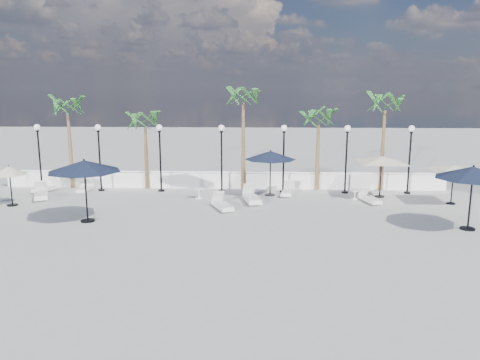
{
  "coord_description": "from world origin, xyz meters",
  "views": [
    {
      "loc": [
        2.11,
        -19.61,
        5.9
      ],
      "look_at": [
        1.21,
        2.47,
        1.5
      ],
      "focal_mm": 35.0,
      "sensor_mm": 36.0,
      "label": 1
    }
  ],
  "objects_px": {
    "lounger_1": "(86,188)",
    "parasol_cream_sq_b": "(454,165)",
    "lounger_0": "(47,188)",
    "parasol_navy_mid": "(271,155)",
    "parasol_navy_right": "(473,173)",
    "lounger_3": "(223,205)",
    "lounger_5": "(370,198)",
    "lounger_2": "(41,194)",
    "parasol_cream_small": "(9,171)",
    "lounger_4": "(288,191)",
    "lounger_6": "(252,198)",
    "parasol_cream_sq_a": "(382,157)",
    "parasol_navy_left": "(84,166)"
  },
  "relations": [
    {
      "from": "lounger_5",
      "to": "parasol_navy_left",
      "type": "xyz_separation_m",
      "value": [
        -13.43,
        -4.05,
        2.29
      ]
    },
    {
      "from": "lounger_3",
      "to": "lounger_1",
      "type": "bearing_deg",
      "value": 132.66
    },
    {
      "from": "lounger_3",
      "to": "parasol_cream_sq_a",
      "type": "height_order",
      "value": "parasol_cream_sq_a"
    },
    {
      "from": "parasol_navy_mid",
      "to": "parasol_navy_right",
      "type": "xyz_separation_m",
      "value": [
        8.2,
        -6.03,
        0.19
      ]
    },
    {
      "from": "parasol_cream_small",
      "to": "lounger_5",
      "type": "bearing_deg",
      "value": 4.37
    },
    {
      "from": "lounger_4",
      "to": "lounger_5",
      "type": "height_order",
      "value": "lounger_4"
    },
    {
      "from": "lounger_2",
      "to": "lounger_3",
      "type": "xyz_separation_m",
      "value": [
        9.95,
        -1.87,
        -0.02
      ]
    },
    {
      "from": "lounger_6",
      "to": "parasol_cream_small",
      "type": "xyz_separation_m",
      "value": [
        -12.13,
        -1.16,
        1.52
      ]
    },
    {
      "from": "lounger_2",
      "to": "lounger_4",
      "type": "distance_m",
      "value": 13.41
    },
    {
      "from": "parasol_navy_mid",
      "to": "parasol_cream_sq_a",
      "type": "height_order",
      "value": "parasol_navy_mid"
    },
    {
      "from": "parasol_navy_mid",
      "to": "lounger_4",
      "type": "bearing_deg",
      "value": 4.56
    },
    {
      "from": "lounger_5",
      "to": "parasol_navy_left",
      "type": "bearing_deg",
      "value": -179.48
    },
    {
      "from": "lounger_4",
      "to": "lounger_5",
      "type": "xyz_separation_m",
      "value": [
        4.17,
        -1.53,
        -0.01
      ]
    },
    {
      "from": "lounger_0",
      "to": "parasol_cream_small",
      "type": "xyz_separation_m",
      "value": [
        -0.3,
        -3.22,
        1.56
      ]
    },
    {
      "from": "parasol_navy_mid",
      "to": "parasol_navy_right",
      "type": "relative_size",
      "value": 0.92
    },
    {
      "from": "lounger_0",
      "to": "lounger_4",
      "type": "relative_size",
      "value": 0.98
    },
    {
      "from": "lounger_6",
      "to": "parasol_cream_sq_b",
      "type": "relative_size",
      "value": 0.5
    },
    {
      "from": "lounger_1",
      "to": "parasol_cream_sq_b",
      "type": "xyz_separation_m",
      "value": [
        19.82,
        -2.06,
        1.8
      ]
    },
    {
      "from": "parasol_navy_right",
      "to": "parasol_cream_sq_a",
      "type": "relative_size",
      "value": 0.63
    },
    {
      "from": "lounger_1",
      "to": "lounger_3",
      "type": "bearing_deg",
      "value": -23.2
    },
    {
      "from": "lounger_5",
      "to": "parasol_cream_sq_b",
      "type": "relative_size",
      "value": 0.41
    },
    {
      "from": "lounger_0",
      "to": "lounger_5",
      "type": "bearing_deg",
      "value": 17.16
    },
    {
      "from": "lounger_0",
      "to": "parasol_navy_mid",
      "type": "distance_m",
      "value": 12.97
    },
    {
      "from": "parasol_cream_sq_a",
      "to": "parasol_navy_left",
      "type": "bearing_deg",
      "value": -159.46
    },
    {
      "from": "lounger_6",
      "to": "parasol_navy_mid",
      "type": "height_order",
      "value": "parasol_navy_mid"
    },
    {
      "from": "lounger_4",
      "to": "parasol_navy_right",
      "type": "distance_m",
      "value": 9.7
    },
    {
      "from": "lounger_0",
      "to": "lounger_6",
      "type": "distance_m",
      "value": 12.0
    },
    {
      "from": "lounger_0",
      "to": "parasol_navy_right",
      "type": "bearing_deg",
      "value": 5.99
    },
    {
      "from": "lounger_6",
      "to": "parasol_navy_right",
      "type": "bearing_deg",
      "value": -37.97
    },
    {
      "from": "lounger_1",
      "to": "lounger_4",
      "type": "distance_m",
      "value": 11.56
    },
    {
      "from": "lounger_3",
      "to": "parasol_cream_small",
      "type": "distance_m",
      "value": 10.83
    },
    {
      "from": "lounger_1",
      "to": "parasol_cream_sq_b",
      "type": "distance_m",
      "value": 20.01
    },
    {
      "from": "lounger_0",
      "to": "parasol_navy_right",
      "type": "height_order",
      "value": "parasol_navy_right"
    },
    {
      "from": "parasol_cream_small",
      "to": "parasol_cream_sq_b",
      "type": "bearing_deg",
      "value": 3.21
    },
    {
      "from": "lounger_3",
      "to": "parasol_cream_small",
      "type": "xyz_separation_m",
      "value": [
        -10.71,
        0.32,
        1.54
      ]
    },
    {
      "from": "lounger_5",
      "to": "lounger_2",
      "type": "bearing_deg",
      "value": 163.21
    },
    {
      "from": "parasol_cream_small",
      "to": "parasol_navy_left",
      "type": "bearing_deg",
      "value": -28.71
    },
    {
      "from": "lounger_1",
      "to": "parasol_navy_mid",
      "type": "height_order",
      "value": "parasol_navy_mid"
    },
    {
      "from": "lounger_1",
      "to": "parasol_cream_sq_b",
      "type": "height_order",
      "value": "parasol_cream_sq_b"
    },
    {
      "from": "parasol_navy_mid",
      "to": "parasol_cream_sq_a",
      "type": "distance_m",
      "value": 5.99
    },
    {
      "from": "parasol_navy_left",
      "to": "parasol_cream_sq_a",
      "type": "xyz_separation_m",
      "value": [
        14.25,
        5.34,
        -0.27
      ]
    },
    {
      "from": "parasol_navy_mid",
      "to": "parasol_cream_small",
      "type": "xyz_separation_m",
      "value": [
        -13.11,
        -2.84,
        -0.45
      ]
    },
    {
      "from": "lounger_3",
      "to": "parasol_navy_left",
      "type": "distance_m",
      "value": 6.71
    },
    {
      "from": "lounger_6",
      "to": "parasol_cream_sq_b",
      "type": "xyz_separation_m",
      "value": [
        10.24,
        0.1,
        1.75
      ]
    },
    {
      "from": "lounger_0",
      "to": "parasol_cream_sq_b",
      "type": "relative_size",
      "value": 0.42
    },
    {
      "from": "lounger_2",
      "to": "parasol_cream_small",
      "type": "bearing_deg",
      "value": -140.41
    },
    {
      "from": "lounger_3",
      "to": "lounger_4",
      "type": "bearing_deg",
      "value": 20.34
    },
    {
      "from": "lounger_1",
      "to": "parasol_cream_sq_b",
      "type": "relative_size",
      "value": 0.38
    },
    {
      "from": "lounger_2",
      "to": "parasol_navy_right",
      "type": "relative_size",
      "value": 0.69
    },
    {
      "from": "lounger_3",
      "to": "parasol_cream_sq_b",
      "type": "height_order",
      "value": "parasol_cream_sq_b"
    }
  ]
}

